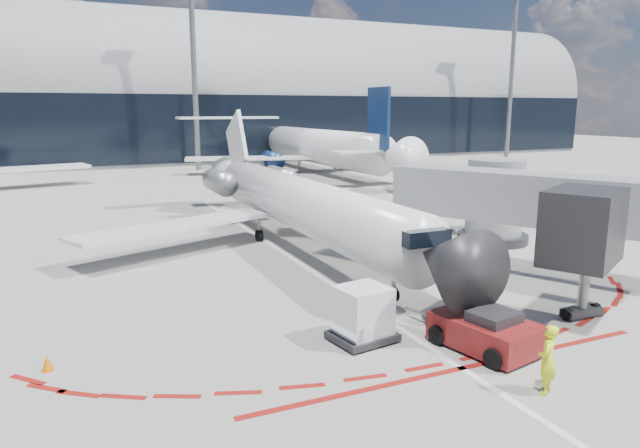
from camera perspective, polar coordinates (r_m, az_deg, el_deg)
name	(u,v)px	position (r m, az deg, el deg)	size (l,w,h in m)	color
ground	(311,271)	(27.42, -0.94, -4.68)	(260.00, 260.00, 0.00)	slate
apron_centerline	(295,261)	(29.20, -2.49, -3.67)	(0.25, 40.00, 0.01)	silver
apron_stop_bar	(462,368)	(18.07, 13.98, -13.82)	(14.00, 0.25, 0.01)	maroon
terminal_building	(137,103)	(89.80, -17.83, 11.49)	(150.00, 24.15, 24.00)	#929598
jet_bridge	(518,205)	(29.60, 19.18, 1.85)	(10.03, 15.20, 4.90)	gray
light_mast_centre	(194,68)	(74.00, -12.49, 14.97)	(0.70, 0.70, 25.00)	slate
light_mast_east	(511,77)	(97.51, 18.59, 13.74)	(0.70, 0.70, 25.00)	slate
regional_jet	(293,200)	(32.37, -2.72, 2.39)	(24.52, 30.24, 7.57)	silver
pushback_tug	(486,331)	(19.39, 16.24, -10.26)	(2.76, 5.31, 1.35)	#51120B
ramp_worker	(547,359)	(16.97, 21.78, -12.46)	(0.71, 0.47, 1.95)	#E6FF1A
uld_container	(363,315)	(19.17, 4.29, -9.03)	(2.23, 1.98, 1.87)	black
safety_cone_left	(47,363)	(19.11, -25.61, -12.44)	(0.35, 0.35, 0.48)	#DE5C04
bg_airliner_2	(314,122)	(71.71, -0.62, 10.21)	(37.51, 39.72, 12.14)	silver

